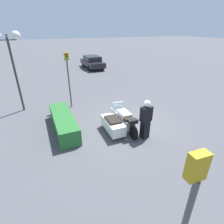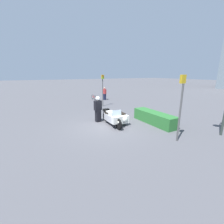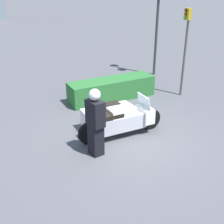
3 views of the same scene
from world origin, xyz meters
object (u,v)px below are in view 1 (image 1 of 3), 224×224
(twin_lamp_post, at_px, (9,47))
(traffic_light_near, at_px, (68,73))
(police_motorcycle, at_px, (117,121))
(parked_car_background, at_px, (92,62))
(officer_rider, at_px, (146,119))
(traffic_light_far, at_px, (185,214))
(hedge_bush_curbside, at_px, (64,122))

(twin_lamp_post, distance_m, traffic_light_near, 3.20)
(police_motorcycle, bearing_deg, parked_car_background, -11.89)
(police_motorcycle, distance_m, officer_rider, 1.46)
(traffic_light_near, bearing_deg, police_motorcycle, 25.64)
(parked_car_background, bearing_deg, traffic_light_near, 155.46)
(police_motorcycle, height_order, parked_car_background, parked_car_background)
(traffic_light_near, relative_size, traffic_light_far, 1.03)
(traffic_light_near, xyz_separation_m, parked_car_background, (10.58, -4.88, -1.40))
(twin_lamp_post, xyz_separation_m, parked_car_background, (9.88, -7.64, -2.86))
(hedge_bush_curbside, distance_m, parked_car_background, 14.40)
(traffic_light_near, distance_m, traffic_light_far, 9.25)
(officer_rider, distance_m, traffic_light_far, 5.25)
(hedge_bush_curbside, relative_size, twin_lamp_post, 0.76)
(officer_rider, height_order, twin_lamp_post, twin_lamp_post)
(hedge_bush_curbside, bearing_deg, police_motorcycle, -114.37)
(traffic_light_near, height_order, traffic_light_far, traffic_light_near)
(hedge_bush_curbside, height_order, traffic_light_near, traffic_light_near)
(police_motorcycle, relative_size, traffic_light_far, 0.83)
(police_motorcycle, distance_m, twin_lamp_post, 6.84)
(traffic_light_far, bearing_deg, officer_rider, -24.37)
(hedge_bush_curbside, bearing_deg, traffic_light_near, -19.50)
(traffic_light_near, bearing_deg, traffic_light_far, 3.05)
(traffic_light_far, xyz_separation_m, parked_car_background, (19.83, -5.03, -1.35))
(police_motorcycle, relative_size, parked_car_background, 0.58)
(police_motorcycle, xyz_separation_m, parked_car_background, (14.25, -3.42, 0.29))
(hedge_bush_curbside, distance_m, twin_lamp_post, 4.97)
(officer_rider, relative_size, twin_lamp_post, 0.41)
(traffic_light_near, xyz_separation_m, traffic_light_far, (-9.25, 0.15, -0.05))
(twin_lamp_post, height_order, traffic_light_near, twin_lamp_post)
(officer_rider, distance_m, twin_lamp_post, 7.91)
(parked_car_background, bearing_deg, traffic_light_far, 166.00)
(officer_rider, height_order, traffic_light_far, traffic_light_far)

